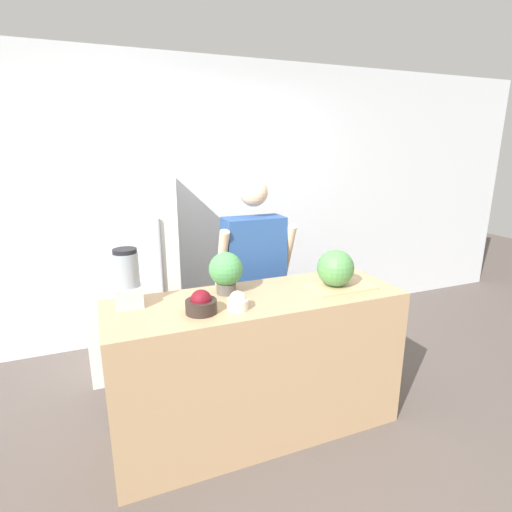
{
  "coord_description": "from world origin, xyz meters",
  "views": [
    {
      "loc": [
        -0.87,
        -1.81,
        1.81
      ],
      "look_at": [
        0.0,
        0.33,
        1.18
      ],
      "focal_mm": 28.0,
      "sensor_mm": 36.0,
      "label": 1
    }
  ],
  "objects_px": {
    "refrigerator": "(128,268)",
    "bowl_cream": "(238,302)",
    "blender": "(127,279)",
    "person": "(254,282)",
    "bowl_cherries": "(201,304)",
    "watermelon": "(335,268)",
    "potted_plant": "(226,271)"
  },
  "relations": [
    {
      "from": "watermelon",
      "to": "bowl_cherries",
      "type": "xyz_separation_m",
      "value": [
        -0.9,
        -0.07,
        -0.08
      ]
    },
    {
      "from": "person",
      "to": "blender",
      "type": "relative_size",
      "value": 4.73
    },
    {
      "from": "watermelon",
      "to": "potted_plant",
      "type": "height_order",
      "value": "potted_plant"
    },
    {
      "from": "bowl_cream",
      "to": "watermelon",
      "type": "bearing_deg",
      "value": 8.16
    },
    {
      "from": "bowl_cream",
      "to": "potted_plant",
      "type": "bearing_deg",
      "value": 85.75
    },
    {
      "from": "blender",
      "to": "refrigerator",
      "type": "bearing_deg",
      "value": 85.78
    },
    {
      "from": "bowl_cream",
      "to": "blender",
      "type": "height_order",
      "value": "blender"
    },
    {
      "from": "refrigerator",
      "to": "bowl_cream",
      "type": "bearing_deg",
      "value": -70.56
    },
    {
      "from": "person",
      "to": "bowl_cherries",
      "type": "relative_size",
      "value": 9.22
    },
    {
      "from": "bowl_cherries",
      "to": "blender",
      "type": "height_order",
      "value": "blender"
    },
    {
      "from": "blender",
      "to": "watermelon",
      "type": "bearing_deg",
      "value": -8.16
    },
    {
      "from": "person",
      "to": "blender",
      "type": "height_order",
      "value": "person"
    },
    {
      "from": "watermelon",
      "to": "blender",
      "type": "height_order",
      "value": "blender"
    },
    {
      "from": "refrigerator",
      "to": "blender",
      "type": "bearing_deg",
      "value": -94.22
    },
    {
      "from": "refrigerator",
      "to": "bowl_cream",
      "type": "xyz_separation_m",
      "value": [
        0.48,
        -1.36,
        0.14
      ]
    },
    {
      "from": "person",
      "to": "watermelon",
      "type": "bearing_deg",
      "value": -64.14
    },
    {
      "from": "refrigerator",
      "to": "bowl_cream",
      "type": "height_order",
      "value": "refrigerator"
    },
    {
      "from": "refrigerator",
      "to": "blender",
      "type": "xyz_separation_m",
      "value": [
        -0.08,
        -1.08,
        0.25
      ]
    },
    {
      "from": "refrigerator",
      "to": "potted_plant",
      "type": "height_order",
      "value": "refrigerator"
    },
    {
      "from": "refrigerator",
      "to": "watermelon",
      "type": "height_order",
      "value": "refrigerator"
    },
    {
      "from": "watermelon",
      "to": "blender",
      "type": "distance_m",
      "value": 1.27
    },
    {
      "from": "refrigerator",
      "to": "potted_plant",
      "type": "relative_size",
      "value": 6.39
    },
    {
      "from": "refrigerator",
      "to": "person",
      "type": "bearing_deg",
      "value": -35.51
    },
    {
      "from": "person",
      "to": "potted_plant",
      "type": "distance_m",
      "value": 0.66
    },
    {
      "from": "person",
      "to": "bowl_cream",
      "type": "height_order",
      "value": "person"
    },
    {
      "from": "person",
      "to": "watermelon",
      "type": "relative_size",
      "value": 6.74
    },
    {
      "from": "person",
      "to": "bowl_cherries",
      "type": "bearing_deg",
      "value": -130.03
    },
    {
      "from": "bowl_cherries",
      "to": "potted_plant",
      "type": "relative_size",
      "value": 0.66
    },
    {
      "from": "person",
      "to": "bowl_cream",
      "type": "relative_size",
      "value": 13.33
    },
    {
      "from": "bowl_cherries",
      "to": "potted_plant",
      "type": "distance_m",
      "value": 0.34
    },
    {
      "from": "bowl_cherries",
      "to": "bowl_cream",
      "type": "height_order",
      "value": "bowl_cherries"
    },
    {
      "from": "blender",
      "to": "bowl_cherries",
      "type": "bearing_deg",
      "value": -34.83
    }
  ]
}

